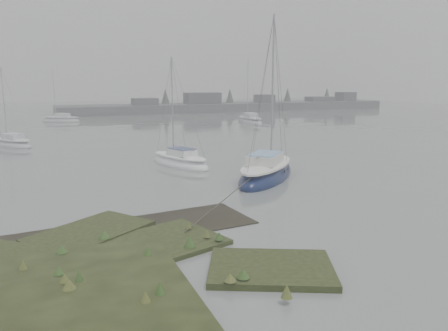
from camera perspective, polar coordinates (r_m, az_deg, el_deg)
ground at (r=41.45m, az=-14.84°, el=3.26°), size 160.00×160.00×0.00m
far_shoreline at (r=79.53m, az=1.64°, el=7.80°), size 60.00×8.00×4.15m
sailboat_main at (r=24.27m, az=5.55°, el=-1.04°), size 6.34×6.41×9.57m
sailboat_white at (r=28.00m, az=-5.75°, el=0.44°), size 3.49×5.49×7.38m
sailboat_far_a at (r=40.13m, az=-25.93°, el=2.57°), size 4.12×4.96×6.93m
sailboat_far_b at (r=56.00m, az=3.40°, el=5.81°), size 2.19×6.10×8.51m
sailboat_far_c at (r=61.54m, az=-20.51°, el=5.57°), size 5.34×3.88×7.26m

